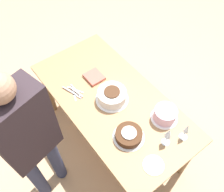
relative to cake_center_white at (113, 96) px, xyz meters
The scene contains 11 objects.
ground_plane 0.79m from the cake_center_white, 133.25° to the right, with size 12.00×12.00×0.00m, color tan.
dining_table 0.16m from the cake_center_white, 133.25° to the right, with size 1.61×0.80×0.73m.
cake_center_white is the anchor object (origin of this frame).
cake_front_chocolate 0.39m from the cake_center_white, 18.55° to the right, with size 0.26×0.26×0.08m.
cake_back_decorated 0.47m from the cake_center_white, 28.46° to the left, with size 0.23×0.23×0.12m.
wine_glass_near 0.60m from the cake_center_white, ahead, with size 0.07×0.07×0.20m.
wine_glass_far 0.68m from the cake_center_white, 19.38° to the left, with size 0.07×0.07×0.19m.
dessert_plate_right 0.68m from the cake_center_white, 10.76° to the right, with size 0.16×0.16×0.01m.
fork_pile 0.36m from the cake_center_white, 140.19° to the right, with size 0.22×0.13×0.02m.
napkin_stack 0.31m from the cake_center_white, behind, with size 0.17×0.15×0.03m.
person_cutting 0.80m from the cake_center_white, 87.34° to the right, with size 0.31×0.44×1.62m.
Camera 1 is at (1.02, -0.78, 2.54)m, focal length 40.00 mm.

